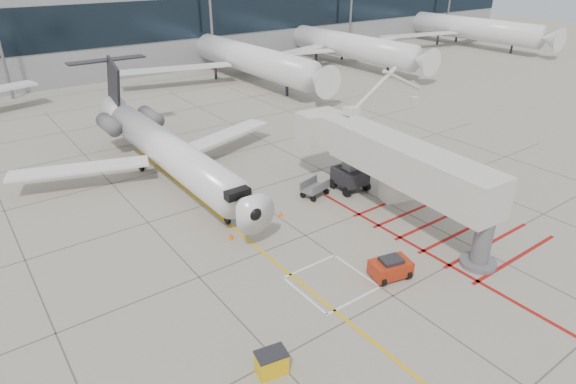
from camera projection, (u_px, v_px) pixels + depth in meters
ground_plane at (345, 263)px, 29.82m from camera, size 260.00×260.00×0.00m
regional_jet at (178, 141)px, 37.60m from camera, size 24.60×31.01×8.12m
jet_bridge at (408, 172)px, 32.88m from camera, size 10.26×19.61×7.62m
pushback_tug at (391, 267)px, 28.24m from camera, size 2.61×1.96×1.36m
spill_bin at (271, 363)px, 21.76m from camera, size 1.51×1.15×1.18m
baggage_cart at (315, 188)px, 37.74m from camera, size 2.42×1.84×1.36m
ground_power_unit at (397, 188)px, 37.17m from camera, size 2.65×1.93×1.89m
cone_nose at (231, 236)px, 32.22m from camera, size 0.35×0.35×0.48m
cone_side at (281, 213)px, 35.05m from camera, size 0.32×0.32×0.45m
terminal_building at (116, 20)px, 82.62m from camera, size 180.00×28.00×14.00m
terminal_glass_band at (145, 22)px, 72.02m from camera, size 180.00×0.10×6.00m
bg_aircraft_c at (238, 37)px, 71.01m from camera, size 36.68×40.76×12.23m
bg_aircraft_d at (338, 28)px, 81.44m from camera, size 35.88×39.86×11.96m
bg_aircraft_e at (460, 12)px, 98.81m from camera, size 38.20×42.44×12.73m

